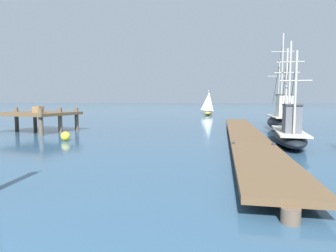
% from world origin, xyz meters
% --- Properties ---
extents(floating_dock, '(2.97, 23.02, 0.53)m').
position_xyz_m(floating_dock, '(4.50, 16.43, 0.36)').
color(floating_dock, brown).
rests_on(floating_dock, ground).
extents(fishing_boat_0, '(2.18, 6.40, 7.19)m').
position_xyz_m(fishing_boat_0, '(7.27, 22.55, 0.81)').
color(fishing_boat_0, black).
rests_on(fishing_boat_0, ground).
extents(fishing_boat_2, '(1.70, 7.02, 5.25)m').
position_xyz_m(fishing_boat_2, '(6.63, 15.16, 0.62)').
color(fishing_boat_2, black).
rests_on(fishing_boat_2, ground).
extents(pier_platform, '(5.33, 4.71, 1.84)m').
position_xyz_m(pier_platform, '(-9.85, 17.58, 1.23)').
color(pier_platform, brown).
rests_on(pier_platform, ground).
extents(mooring_buoy, '(0.52, 0.52, 0.60)m').
position_xyz_m(mooring_buoy, '(-5.24, 13.86, 0.26)').
color(mooring_buoy, yellow).
rests_on(mooring_buoy, ground).
extents(distant_sailboat, '(2.31, 4.05, 3.75)m').
position_xyz_m(distant_sailboat, '(-0.28, 43.57, 1.68)').
color(distant_sailboat, gold).
rests_on(distant_sailboat, ground).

